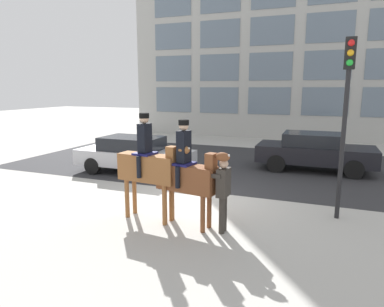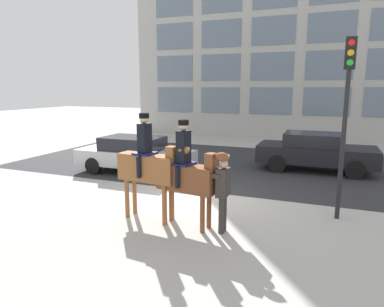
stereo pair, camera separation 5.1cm
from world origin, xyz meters
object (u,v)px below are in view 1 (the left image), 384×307
object	(u,v)px
street_car_far_lane	(314,151)
traffic_light	(346,101)
mounted_horse_companion	(188,174)
mounted_horse_lead	(149,165)
pedestrian_bystander	(223,190)
street_car_near_lane	(134,154)

from	to	relation	value
street_car_far_lane	traffic_light	xyz separation A→B (m)	(0.73, -5.13, 2.11)
mounted_horse_companion	traffic_light	distance (m)	4.09
mounted_horse_lead	pedestrian_bystander	distance (m)	1.92
pedestrian_bystander	street_car_far_lane	xyz separation A→B (m)	(1.72, 6.98, -0.20)
street_car_near_lane	traffic_light	xyz separation A→B (m)	(7.14, -2.29, 2.16)
pedestrian_bystander	street_car_near_lane	size ratio (longest dim) A/B	0.38
pedestrian_bystander	mounted_horse_companion	bearing A→B (deg)	-0.81
street_car_far_lane	mounted_horse_companion	bearing A→B (deg)	-110.35
pedestrian_bystander	traffic_light	world-z (taller)	traffic_light
mounted_horse_lead	traffic_light	bearing A→B (deg)	27.91
pedestrian_bystander	street_car_far_lane	bearing A→B (deg)	-100.75
mounted_horse_companion	traffic_light	world-z (taller)	traffic_light
mounted_horse_lead	traffic_light	world-z (taller)	traffic_light
mounted_horse_lead	mounted_horse_companion	xyz separation A→B (m)	(1.03, -0.05, -0.11)
traffic_light	street_car_near_lane	bearing A→B (deg)	162.24
mounted_horse_lead	traffic_light	xyz separation A→B (m)	(4.33, 1.73, 1.53)
mounted_horse_lead	street_car_far_lane	size ratio (longest dim) A/B	0.60
pedestrian_bystander	traffic_light	xyz separation A→B (m)	(2.45, 1.84, 1.91)
street_car_near_lane	traffic_light	size ratio (longest dim) A/B	1.02
mounted_horse_companion	street_car_far_lane	bearing A→B (deg)	79.40
mounted_horse_lead	street_car_near_lane	size ratio (longest dim) A/B	0.59
mounted_horse_companion	mounted_horse_lead	bearing A→B (deg)	-173.05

